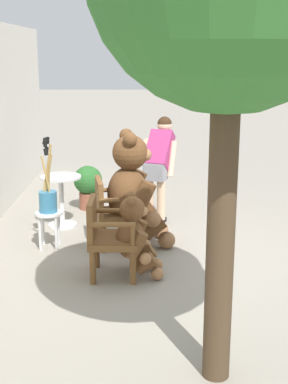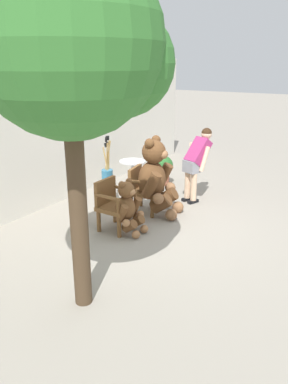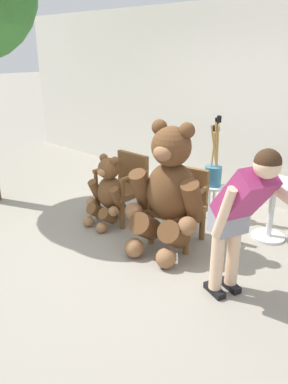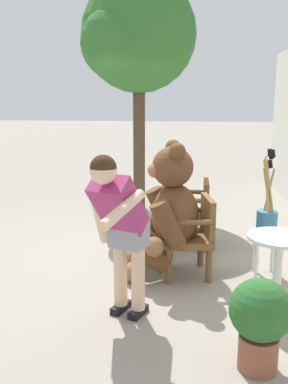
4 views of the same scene
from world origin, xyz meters
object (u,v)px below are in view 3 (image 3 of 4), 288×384
(white_stool, at_px, (212,193))
(round_side_table, at_px, (272,204))
(teddy_bear_large, at_px, (168,190))
(teddy_bear_small, at_px, (108,191))
(person_visitor, at_px, (241,211))
(brush_bucket, at_px, (214,170))
(wooden_chair_right, at_px, (180,204))
(wooden_chair_left, at_px, (124,185))

(white_stool, relative_size, round_side_table, 0.64)
(teddy_bear_large, relative_size, teddy_bear_small, 1.58)
(person_visitor, bearing_deg, teddy_bear_small, 171.51)
(person_visitor, distance_m, brush_bucket, 1.81)
(white_stool, height_order, round_side_table, round_side_table)
(teddy_bear_small, bearing_deg, brush_bucket, 51.32)
(wooden_chair_right, bearing_deg, white_stool, 95.28)
(teddy_bear_small, bearing_deg, teddy_bear_large, 1.94)
(teddy_bear_small, height_order, person_visitor, person_visitor)
(teddy_bear_small, relative_size, round_side_table, 1.28)
(wooden_chair_right, height_order, white_stool, wooden_chair_right)
(wooden_chair_left, height_order, brush_bucket, brush_bucket)
(teddy_bear_large, height_order, round_side_table, teddy_bear_large)
(wooden_chair_left, xyz_separation_m, person_visitor, (2.01, -0.59, 0.43))
(white_stool, bearing_deg, wooden_chair_left, -137.54)
(teddy_bear_large, bearing_deg, person_visitor, -17.58)
(teddy_bear_large, distance_m, teddy_bear_small, 1.00)
(teddy_bear_small, xyz_separation_m, white_stool, (0.86, 1.08, -0.10))
(wooden_chair_left, xyz_separation_m, teddy_bear_large, (0.96, -0.26, 0.25))
(person_visitor, bearing_deg, brush_bucket, 129.66)
(person_visitor, relative_size, white_stool, 3.21)
(wooden_chair_right, height_order, teddy_bear_small, teddy_bear_small)
(person_visitor, bearing_deg, wooden_chair_left, 163.60)
(wooden_chair_right, relative_size, round_side_table, 1.19)
(teddy_bear_small, bearing_deg, person_visitor, -8.49)
(brush_bucket, distance_m, round_side_table, 0.87)
(white_stool, bearing_deg, teddy_bear_small, -128.58)
(teddy_bear_small, bearing_deg, wooden_chair_right, 17.24)
(teddy_bear_large, distance_m, white_stool, 1.11)
(brush_bucket, bearing_deg, teddy_bear_large, -84.84)
(round_side_table, bearing_deg, white_stool, 178.15)
(teddy_bear_large, bearing_deg, wooden_chair_right, 95.33)
(person_visitor, height_order, brush_bucket, person_visitor)
(wooden_chair_left, xyz_separation_m, teddy_bear_small, (0.00, -0.29, -0.01))
(wooden_chair_right, height_order, round_side_table, wooden_chair_right)
(wooden_chair_right, bearing_deg, person_visitor, -28.80)
(wooden_chair_left, relative_size, teddy_bear_large, 0.59)
(teddy_bear_small, bearing_deg, white_stool, 51.42)
(wooden_chair_left, distance_m, white_stool, 1.17)
(teddy_bear_large, distance_m, round_side_table, 1.30)
(wooden_chair_right, distance_m, brush_bucket, 0.82)
(teddy_bear_large, relative_size, round_side_table, 2.02)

